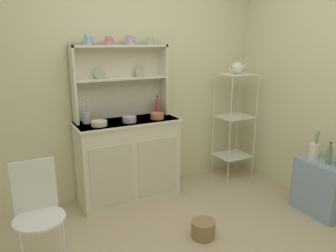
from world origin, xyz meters
The scene contains 19 objects.
wall_back centered at (0.00, 1.62, 1.25)m, with size 3.84×0.05×2.50m, color beige.
hutch_cabinet centered at (-0.13, 1.37, 0.45)m, with size 1.07×0.45×0.88m.
hutch_shelf_unit centered at (-0.13, 1.53, 1.32)m, with size 1.00×0.18×0.76m.
bakers_rack centered at (1.24, 1.31, 0.79)m, with size 0.40×0.35×1.30m.
side_shelf_blue centered at (1.44, 0.19, 0.27)m, with size 0.28×0.48×0.54m, color #849EBC.
wire_chair centered at (-1.11, 0.60, 0.52)m, with size 0.36×0.36×0.85m.
floor_basket centered at (0.18, 0.38, 0.07)m, with size 0.21×0.21×0.15m, color #93754C.
cup_sky_0 centered at (-0.45, 1.49, 1.68)m, with size 0.08×0.07×0.09m.
cup_rose_1 centered at (-0.24, 1.49, 1.68)m, with size 0.08×0.07×0.08m.
cup_lilac_2 centered at (-0.02, 1.49, 1.68)m, with size 0.09×0.08×0.09m.
cup_sage_3 centered at (0.20, 1.49, 1.68)m, with size 0.08×0.07×0.08m.
bowl_mixing_large centered at (-0.44, 1.29, 0.90)m, with size 0.15×0.15×0.05m, color silver.
bowl_floral_medium centered at (-0.13, 1.29, 0.91)m, with size 0.14×0.14×0.06m, color #B79ECC.
bowl_cream_small centered at (0.19, 1.29, 0.91)m, with size 0.14×0.14×0.06m, color #C67556.
jam_bottle centered at (0.27, 1.45, 0.97)m, with size 0.06×0.06×0.22m.
utensil_jar centered at (-0.52, 1.45, 0.94)m, with size 0.08×0.08×0.24m.
porcelain_teapot centered at (1.24, 1.31, 1.37)m, with size 0.23×0.14×0.16m.
flower_vase centered at (1.44, 0.31, 0.63)m, with size 0.10×0.10×0.30m.
oil_bottle centered at (1.44, 0.15, 0.63)m, with size 0.05×0.05×0.22m.
Camera 1 is at (-1.25, -1.67, 1.67)m, focal length 34.27 mm.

